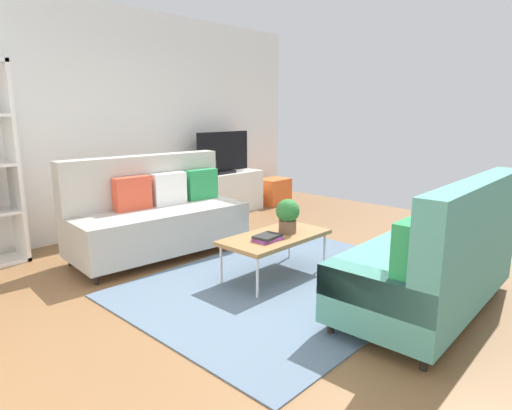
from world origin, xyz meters
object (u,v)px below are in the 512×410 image
coffee_table (275,238)px  potted_plant (288,214)px  storage_trunk (274,191)px  couch_beige (157,215)px  tv_console (223,193)px  vase_0 (191,171)px  table_book_0 (267,239)px  couch_green (435,260)px  bottle_1 (210,170)px  bottle_0 (204,170)px  bottle_2 (215,167)px  tv (223,153)px

coffee_table → potted_plant: size_ratio=3.27×
storage_trunk → couch_beige: bearing=-164.1°
tv_console → vase_0: bearing=175.1°
coffee_table → table_book_0: size_ratio=4.58×
potted_plant → storage_trunk: bearing=43.3°
table_book_0 → storage_trunk: bearing=40.0°
couch_green → vase_0: couch_green is taller
bottle_1 → vase_0: bearing=162.1°
bottle_0 → storage_trunk: bearing=-2.3°
coffee_table → bottle_1: (1.18, 2.33, 0.33)m
bottle_1 → couch_beige: bearing=-150.0°
bottle_0 → tv_console: bearing=5.6°
tv_console → bottle_0: 0.59m
tv_console → bottle_2: 0.48m
couch_green → vase_0: (0.62, 3.84, 0.29)m
couch_green → storage_trunk: 4.35m
couch_beige → bottle_1: (1.57, 0.90, 0.27)m
coffee_table → tv: tv is taller
table_book_0 → potted_plant: bearing=5.0°
bottle_2 → bottle_1: bearing=180.0°
bottle_0 → bottle_1: 0.11m
couch_beige → tv_console: couch_beige is taller
couch_beige → potted_plant: couch_beige is taller
bottle_1 → bottle_0: bearing=180.0°
vase_0 → couch_green: bearing=-99.1°
bottle_2 → storage_trunk: bearing=-2.7°
coffee_table → tv: (1.49, 2.35, 0.56)m
potted_plant → bottle_1: size_ratio=2.06×
potted_plant → tv: bearing=60.6°
vase_0 → coffee_table: bearing=-110.6°
storage_trunk → bottle_1: 1.49m
potted_plant → couch_green: bearing=-84.3°
couch_green → coffee_table: (-0.29, 1.42, -0.05)m
tv_console → vase_0: 0.71m
storage_trunk → potted_plant: (-2.44, -2.29, 0.38)m
storage_trunk → table_book_0: table_book_0 is taller
table_book_0 → vase_0: vase_0 is taller
vase_0 → bottle_0: 0.19m
couch_green → tv: size_ratio=1.92×
couch_beige → bottle_1: 1.83m
bottle_0 → coffee_table: bearing=-114.8°
vase_0 → couch_beige: bearing=-142.3°
couch_beige → couch_green: size_ratio=1.02×
table_book_0 → vase_0: size_ratio=1.35×
couch_beige → coffee_table: (0.38, -1.42, -0.06)m
coffee_table → bottle_0: size_ratio=5.68×
tv → storage_trunk: tv is taller
bottle_2 → table_book_0: bearing=-121.7°
coffee_table → table_book_0: bearing=-162.4°
bottle_1 → bottle_2: bottle_2 is taller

